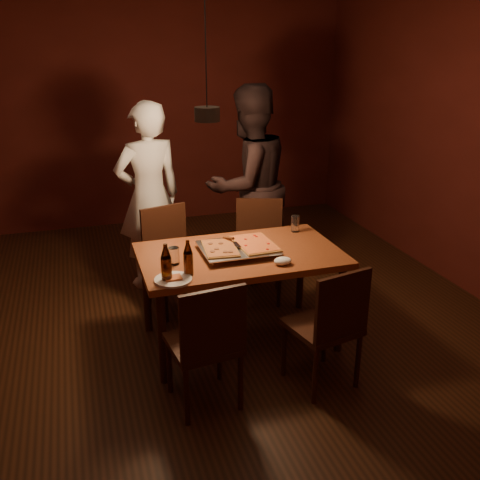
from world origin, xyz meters
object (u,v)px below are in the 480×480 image
object	(u,v)px
chair_far_right	(259,240)
pizza_tray	(238,250)
chair_near_left	(208,335)
beer_bottle_b	(188,258)
chair_near_right	(331,318)
plate_slice	(173,279)
pendant_lamp	(207,113)
chair_far_left	(170,248)
diner_dark	(248,186)
dining_table	(240,262)
diner_white	(149,197)
beer_bottle_a	(166,263)

from	to	relation	value
chair_far_right	pizza_tray	xyz separation A→B (m)	(-0.43, -0.75, 0.24)
chair_near_left	pizza_tray	distance (m)	0.88
beer_bottle_b	chair_near_right	bearing A→B (deg)	-30.53
chair_near_right	plate_slice	xyz separation A→B (m)	(-0.95, 0.43, 0.22)
chair_near_left	pendant_lamp	bearing A→B (deg)	67.67
chair_far_left	plate_slice	bearing A→B (deg)	66.05
diner_dark	pizza_tray	bearing A→B (deg)	47.08
pizza_tray	chair_far_right	bearing A→B (deg)	58.09
plate_slice	diner_dark	bearing A→B (deg)	55.63
plate_slice	diner_dark	distance (m)	1.81
dining_table	chair_near_left	size ratio (longest dim) A/B	3.09
dining_table	diner_white	xyz separation A→B (m)	(-0.48, 1.28, 0.20)
chair_far_right	beer_bottle_b	distance (m)	1.38
plate_slice	pendant_lamp	bearing A→B (deg)	54.00
diner_white	diner_dark	size ratio (longest dim) A/B	0.93
plate_slice	chair_far_right	bearing A→B (deg)	47.72
chair_far_right	pizza_tray	bearing A→B (deg)	79.21
beer_bottle_b	chair_far_left	bearing A→B (deg)	86.96
beer_bottle_b	plate_slice	size ratio (longest dim) A/B	0.98
beer_bottle_a	diner_white	bearing A→B (deg)	85.39
beer_bottle_a	diner_dark	size ratio (longest dim) A/B	0.14
chair_far_right	chair_near_left	bearing A→B (deg)	79.23
chair_far_right	beer_bottle_a	bearing A→B (deg)	65.92
diner_dark	pendant_lamp	bearing A→B (deg)	35.62
chair_near_left	chair_near_right	size ratio (longest dim) A/B	0.97
chair_near_left	dining_table	bearing A→B (deg)	52.31
pizza_tray	pendant_lamp	size ratio (longest dim) A/B	0.50
beer_bottle_b	dining_table	bearing A→B (deg)	31.38
chair_far_left	diner_dark	world-z (taller)	diner_dark
diner_dark	plate_slice	bearing A→B (deg)	34.68
chair_near_left	beer_bottle_b	world-z (taller)	beer_bottle_b
chair_far_right	diner_white	distance (m)	1.10
chair_near_left	diner_dark	bearing A→B (deg)	58.05
chair_far_right	beer_bottle_a	world-z (taller)	beer_bottle_a
chair_near_right	diner_dark	xyz separation A→B (m)	(0.06, 1.91, 0.40)
chair_far_right	chair_near_right	world-z (taller)	same
chair_far_right	plate_slice	xyz separation A→B (m)	(-0.99, -1.09, 0.22)
pizza_tray	pendant_lamp	xyz separation A→B (m)	(-0.17, 0.20, 0.99)
chair_near_right	plate_slice	world-z (taller)	chair_near_right
chair_far_right	diner_white	bearing A→B (deg)	-11.19
chair_far_left	dining_table	bearing A→B (deg)	101.98
dining_table	pizza_tray	xyz separation A→B (m)	(-0.02, -0.00, 0.10)
pizza_tray	chair_far_left	bearing A→B (deg)	114.21
chair_far_left	diner_white	bearing A→B (deg)	-95.36
plate_slice	diner_dark	xyz separation A→B (m)	(1.02, 1.49, 0.18)
chair_far_left	diner_dark	bearing A→B (deg)	-171.36
chair_near_right	beer_bottle_a	world-z (taller)	beer_bottle_a
chair_far_left	pizza_tray	distance (m)	0.90
chair_near_left	beer_bottle_b	distance (m)	0.57
pendant_lamp	chair_near_right	bearing A→B (deg)	-59.63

